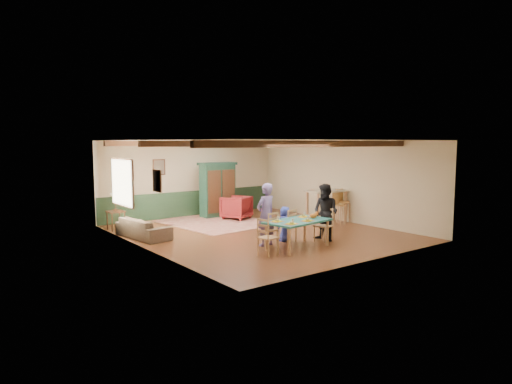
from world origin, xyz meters
TOP-DOWN VIEW (x-y plane):
  - floor at (0.00, 0.00)m, footprint 8.00×8.00m
  - wall_back at (0.00, 4.00)m, footprint 7.00×0.02m
  - wall_left at (-3.50, 0.00)m, footprint 0.02×8.00m
  - wall_right at (3.50, 0.00)m, footprint 0.02×8.00m
  - ceiling at (0.00, 0.00)m, footprint 7.00×8.00m
  - wainscot_back at (0.00, 3.98)m, footprint 6.95×0.03m
  - ceiling_beam_front at (0.00, -2.30)m, footprint 6.95×0.16m
  - ceiling_beam_mid at (0.00, 0.40)m, footprint 6.95×0.16m
  - ceiling_beam_back at (0.00, 3.00)m, footprint 6.95×0.16m
  - window_left at (-3.47, 1.70)m, footprint 0.06×1.60m
  - picture_left_wall at (-3.47, -0.60)m, footprint 0.04×0.42m
  - picture_back_a at (-1.30, 3.97)m, footprint 0.45×0.04m
  - picture_back_b at (-2.40, 3.97)m, footprint 0.38×0.04m
  - dining_table at (-0.40, -2.11)m, footprint 1.80×1.17m
  - dining_chair_far_left at (-0.87, -1.49)m, footprint 0.45×0.46m
  - dining_chair_far_right at (-0.13, -1.39)m, footprint 0.45×0.46m
  - dining_chair_end_left at (-1.47, -2.26)m, footprint 0.46×0.45m
  - dining_chair_end_right at (0.66, -1.95)m, footprint 0.46×0.45m
  - person_man at (-0.88, -1.42)m, footprint 0.64×0.47m
  - person_woman at (0.75, -1.94)m, footprint 0.69×0.83m
  - person_child at (-0.14, -1.31)m, footprint 0.50×0.36m
  - cat at (0.12, -2.12)m, footprint 0.35×0.18m
  - place_setting_near_left at (-0.88, -2.41)m, footprint 0.41×0.33m
  - place_setting_near_center at (-0.28, -2.32)m, footprint 0.41×0.33m
  - place_setting_far_left at (-0.95, -1.95)m, footprint 0.41×0.33m
  - place_setting_far_right at (0.07, -1.80)m, footprint 0.41×0.33m
  - area_rug at (-0.06, 2.26)m, footprint 3.26×3.75m
  - armoire at (0.62, 3.29)m, footprint 1.39×0.59m
  - armchair at (0.83, 2.42)m, footprint 1.16×1.17m
  - sofa at (-3.01, 1.39)m, footprint 0.97×1.94m
  - end_table at (-3.21, 2.98)m, footprint 0.49×0.49m
  - table_lamp at (-3.21, 2.98)m, footprint 0.32×0.32m
  - counter_table at (2.79, 0.03)m, footprint 1.39×0.92m
  - bar_stool_left at (2.89, -0.46)m, footprint 0.41×0.44m
  - bar_stool_right at (3.25, -0.29)m, footprint 0.44×0.48m

SIDE VIEW (x-z plane):
  - floor at x=0.00m, z-range 0.00..0.00m
  - area_rug at x=-0.06m, z-range 0.00..0.01m
  - sofa at x=-3.01m, z-range 0.00..0.54m
  - end_table at x=-3.21m, z-range 0.00..0.58m
  - dining_table at x=-0.40m, z-range 0.00..0.70m
  - armchair at x=0.83m, z-range 0.00..0.80m
  - dining_chair_far_left at x=-0.87m, z-range 0.00..0.89m
  - dining_chair_far_right at x=-0.13m, z-range 0.00..0.89m
  - dining_chair_end_left at x=-1.47m, z-range 0.00..0.89m
  - dining_chair_end_right at x=0.66m, z-range 0.00..0.89m
  - wainscot_back at x=0.00m, z-range 0.00..0.90m
  - person_child at x=-0.14m, z-range 0.00..0.94m
  - bar_stool_left at x=2.89m, z-range 0.00..1.02m
  - counter_table at x=2.79m, z-range 0.00..1.09m
  - bar_stool_right at x=3.25m, z-range 0.00..1.11m
  - place_setting_near_left at x=-0.88m, z-range 0.70..0.81m
  - place_setting_near_center at x=-0.28m, z-range 0.70..0.81m
  - place_setting_far_left at x=-0.95m, z-range 0.70..0.81m
  - place_setting_far_right at x=0.07m, z-range 0.70..0.81m
  - person_woman at x=0.75m, z-range 0.00..1.54m
  - cat at x=0.12m, z-range 0.70..0.87m
  - person_man at x=-0.88m, z-range 0.00..1.61m
  - table_lamp at x=-3.21m, z-range 0.58..1.11m
  - armoire at x=0.62m, z-range 0.00..1.94m
  - wall_back at x=0.00m, z-range 0.00..2.70m
  - wall_left at x=-3.50m, z-range 0.00..2.70m
  - wall_right at x=3.50m, z-range 0.00..2.70m
  - window_left at x=-3.47m, z-range 0.90..2.20m
  - picture_back_b at x=-2.40m, z-range 1.41..1.89m
  - picture_left_wall at x=-3.47m, z-range 1.49..2.01m
  - picture_back_a at x=-1.30m, z-range 1.52..2.08m
  - ceiling_beam_front at x=0.00m, z-range 2.53..2.69m
  - ceiling_beam_mid at x=0.00m, z-range 2.53..2.69m
  - ceiling_beam_back at x=0.00m, z-range 2.53..2.69m
  - ceiling at x=0.00m, z-range 2.69..2.71m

